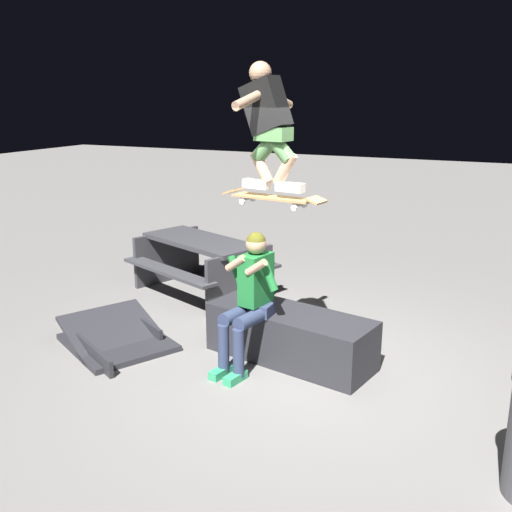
# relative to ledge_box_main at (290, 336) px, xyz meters

# --- Properties ---
(ground_plane) EXTENTS (40.00, 40.00, 0.00)m
(ground_plane) POSITION_rel_ledge_box_main_xyz_m (-0.19, 0.17, -0.26)
(ground_plane) COLOR slate
(ledge_box_main) EXTENTS (1.79, 0.94, 0.51)m
(ledge_box_main) POSITION_rel_ledge_box_main_xyz_m (0.00, 0.00, 0.00)
(ledge_box_main) COLOR #28282D
(ledge_box_main) RESTS_ON ground
(person_sitting_on_ledge) EXTENTS (0.60, 0.78, 1.35)m
(person_sitting_on_ledge) POSITION_rel_ledge_box_main_xyz_m (0.31, 0.31, 0.50)
(person_sitting_on_ledge) COLOR #2D3856
(person_sitting_on_ledge) RESTS_ON ground
(skateboard) EXTENTS (1.04, 0.36, 0.13)m
(skateboard) POSITION_rel_ledge_box_main_xyz_m (0.09, 0.25, 1.44)
(skateboard) COLOR #AD8451
(skater_airborne) EXTENTS (0.63, 0.89, 1.12)m
(skater_airborne) POSITION_rel_ledge_box_main_xyz_m (0.15, 0.24, 2.13)
(skater_airborne) COLOR white
(kicker_ramp) EXTENTS (1.42, 1.36, 0.37)m
(kicker_ramp) POSITION_rel_ledge_box_main_xyz_m (1.81, 0.46, -0.20)
(kicker_ramp) COLOR #28282D
(kicker_ramp) RESTS_ON ground
(picnic_table_back) EXTENTS (2.06, 1.86, 0.75)m
(picnic_table_back) POSITION_rel_ledge_box_main_xyz_m (1.86, -1.43, 0.24)
(picnic_table_back) COLOR #38383D
(picnic_table_back) RESTS_ON ground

